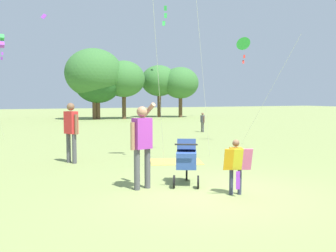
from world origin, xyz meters
TOP-DOWN VIEW (x-y plane):
  - ground_plane at (0.00, 0.00)m, footprint 120.00×120.00m
  - treeline_distant at (-1.08, 26.44)m, footprint 29.58×6.50m
  - child_with_butterfly_kite at (0.34, -0.31)m, footprint 0.57×0.45m
  - person_adult_flyer at (-1.21, 0.92)m, footprint 0.58×0.63m
  - stroller at (-0.13, 0.95)m, footprint 0.83×1.10m
  - kite_green_novelty at (-3.78, 12.51)m, footprint 0.91×4.00m
  - kite_blue_high at (5.48, 6.84)m, footprint 0.67×3.91m
  - person_sitting_far at (-2.02, 4.80)m, footprint 0.39×0.52m
  - person_kid_running at (6.46, 12.08)m, footprint 0.15×0.35m
  - picnic_blanket at (0.91, 3.74)m, footprint 1.85×1.64m

SIDE VIEW (x-z plane):
  - ground_plane at x=0.00m, z-range 0.00..0.00m
  - picnic_blanket at x=0.91m, z-range 0.00..0.02m
  - stroller at x=-0.13m, z-range 0.09..1.12m
  - person_kid_running at x=6.46m, z-range 0.10..1.19m
  - child_with_butterfly_kite at x=0.34m, z-range 0.11..1.22m
  - person_sitting_far at x=-2.02m, z-range 0.16..1.95m
  - person_adult_flyer at x=-1.21m, z-range 0.14..1.99m
  - treeline_distant at x=-1.08m, z-range 0.50..6.67m
  - kite_blue_high at x=5.48m, z-range 1.91..6.37m
  - kite_green_novelty at x=-3.78m, z-range 2.06..6.87m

